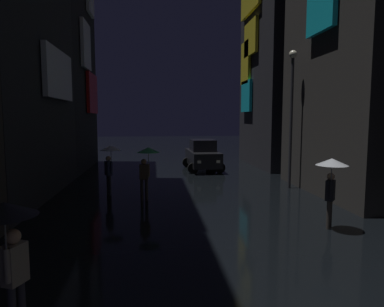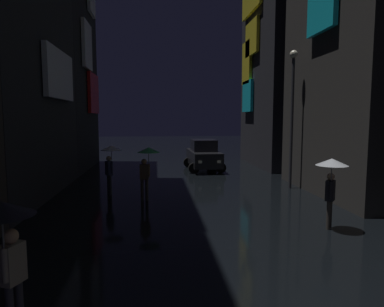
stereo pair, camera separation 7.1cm
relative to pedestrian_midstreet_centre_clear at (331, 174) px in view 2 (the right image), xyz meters
name	(u,v)px [view 2 (the right image)]	position (x,y,z in m)	size (l,w,h in m)	color
building_left_far	(54,48)	(-11.28, 13.51, 5.97)	(4.25, 7.16, 15.28)	black
building_right_far	(284,55)	(3.67, 13.64, 5.83)	(4.25, 7.41, 14.97)	#232328
pedestrian_midstreet_centre_clear	(331,174)	(0.00, 0.00, 0.00)	(0.90, 0.90, 2.12)	#38332D
pedestrian_foreground_left_clear	(111,156)	(-6.93, 5.30, 0.00)	(0.90, 0.90, 2.12)	#2D2D38
pedestrian_near_crossing_green	(147,159)	(-5.38, 4.23, 0.00)	(0.90, 0.90, 2.12)	#38332D
pedestrian_far_right_black	(5,232)	(-7.17, -4.32, 0.00)	(0.90, 0.90, 2.12)	#2D2D38
car_distant	(204,155)	(-2.04, 11.91, -0.74)	(2.34, 4.19, 1.92)	black
streetlamp_right_far	(292,105)	(1.20, 5.92, 2.21)	(0.36, 0.36, 6.31)	#2D2D33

